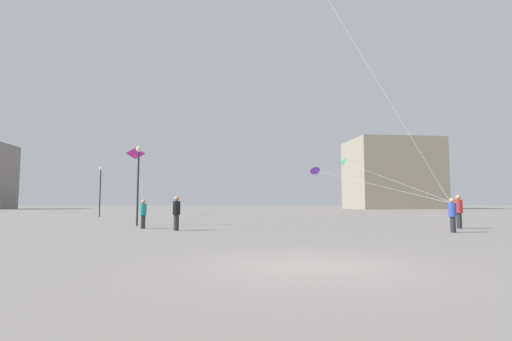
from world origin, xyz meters
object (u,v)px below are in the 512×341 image
Objects in this scene: person_in_red at (459,210)px; kite_violet_diamond at (316,171)px; kite_emerald_delta at (345,163)px; person_in_teal at (143,213)px; building_centre_hall at (392,174)px; lamppost_east at (138,172)px; lamppost_west at (100,183)px; person_in_black at (177,212)px; person_in_blue at (453,213)px; kite_magenta_delta at (136,154)px.

kite_violet_diamond is (-2.47, 22.77, 4.07)m from person_in_red.
person_in_teal is at bearing -129.16° from kite_emerald_delta.
building_centre_hall is 3.83× the size of lamppost_east.
kite_emerald_delta reaches higher than lamppost_west.
person_in_red is 0.37× the size of lamppost_west.
person_in_black reaches higher than person_in_teal.
person_in_black is at bearing 49.88° from person_in_blue.
person_in_red is 0.07× the size of kite_emerald_delta.
person_in_red is 23.26m from kite_violet_diamond.
person_in_black is at bearing -119.35° from kite_violet_diamond.
person_in_teal is at bearing -75.66° from kite_magenta_delta.
person_in_red is 34.28m from kite_magenta_delta.
person_in_teal is 0.32× the size of lamppost_west.
building_centre_hall is at bearing 60.07° from person_in_teal.
kite_emerald_delta is (4.22, 2.18, 1.19)m from kite_violet_diamond.
kite_emerald_delta is at bearing 1.18° from kite_magenta_delta.
person_in_blue is 15.94m from person_in_teal.
lamppost_east is (-2.94, 4.21, 2.36)m from person_in_black.
kite_violet_diamond is at bearing -146.62° from person_in_red.
person_in_blue is 28.28m from kite_emerald_delta.
lamppost_west is at bearing 119.41° from person_in_teal.
person_in_teal is at bearing -70.46° from lamppost_east.
kite_magenta_delta is at bearing -73.27° from person_in_black.
person_in_black is (-13.42, 2.34, 0.06)m from person_in_blue.
kite_emerald_delta is at bearing 46.22° from lamppost_east.
building_centre_hall is at bearing -123.86° from person_in_black.
kite_magenta_delta is at bearing 103.67° from lamppost_east.
person_in_black is 30.92m from kite_emerald_delta.
lamppost_west is (-27.19, -5.92, -2.94)m from kite_emerald_delta.
kite_violet_diamond is 1.24× the size of building_centre_hall.
kite_violet_diamond is 20.99m from kite_magenta_delta.
kite_magenta_delta reaches higher than lamppost_west.
lamppost_west is at bearing 17.16° from person_in_blue.
person_in_red is 18.90m from lamppost_east.
kite_emerald_delta is at bearing 27.31° from kite_violet_diamond.
person_in_blue is 0.34× the size of lamppost_east.
person_in_blue is 69.04m from building_centre_hall.
building_centre_hall reaches higher than lamppost_west.
lamppost_east is at bearing -76.33° from kite_magenta_delta.
kite_violet_diamond is 4.77× the size of lamppost_east.
person_in_black is 26.59m from kite_magenta_delta.
person_in_black is 0.35× the size of lamppost_west.
person_in_blue is 0.06× the size of kite_emerald_delta.
kite_violet_diamond is 4.74× the size of lamppost_west.
person_in_red is 1.12× the size of person_in_blue.
person_in_red reaches higher than person_in_black.
person_in_red is 0.38× the size of lamppost_east.
person_in_blue is at bearing -21.85° from lamppost_east.
person_in_teal is 3.67m from lamppost_east.
lamppost_west is at bearing -139.71° from building_centre_hall.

